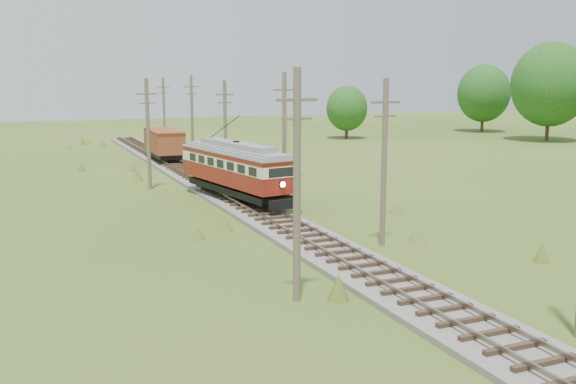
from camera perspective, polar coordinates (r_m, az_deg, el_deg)
name	(u,v)px	position (r m, az deg, el deg)	size (l,w,h in m)	color
railbed_main	(228,195)	(46.86, -5.35, -0.29)	(3.60, 96.00, 0.57)	#605B54
streetcar	(237,166)	(44.56, -4.60, 2.32)	(4.80, 12.31, 5.56)	black
gondola	(164,142)	(67.27, -10.97, 4.36)	(3.02, 8.65, 2.85)	black
gravel_pile	(222,161)	(63.24, -5.87, 2.76)	(3.50, 3.71, 1.27)	gray
utility_pole_r_2	(384,161)	(33.08, 8.54, 2.73)	(1.60, 0.30, 8.60)	brown
utility_pole_r_3	(284,136)	(44.56, -0.32, 4.98)	(1.60, 0.30, 9.00)	brown
utility_pole_r_4	(225,128)	(56.70, -5.60, 5.72)	(1.60, 0.30, 8.40)	brown
utility_pole_r_5	(192,117)	(69.28, -8.53, 6.65)	(1.60, 0.30, 8.90)	brown
utility_pole_r_6	(164,112)	(81.87, -10.96, 7.02)	(1.60, 0.30, 8.70)	brown
utility_pole_l_a	(297,184)	(24.33, 0.80, 0.70)	(1.60, 0.30, 9.00)	brown
utility_pole_l_b	(148,133)	(51.01, -12.33, 5.16)	(1.60, 0.30, 8.60)	brown
tree_right_4	(550,84)	(96.06, 22.29, 8.84)	(10.50, 10.50, 13.53)	#38281C
tree_right_5	(484,93)	(109.26, 17.00, 8.39)	(8.40, 8.40, 10.82)	#38281C
tree_mid_b	(347,108)	(93.07, 5.25, 7.42)	(5.88, 5.88, 7.57)	#38281C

